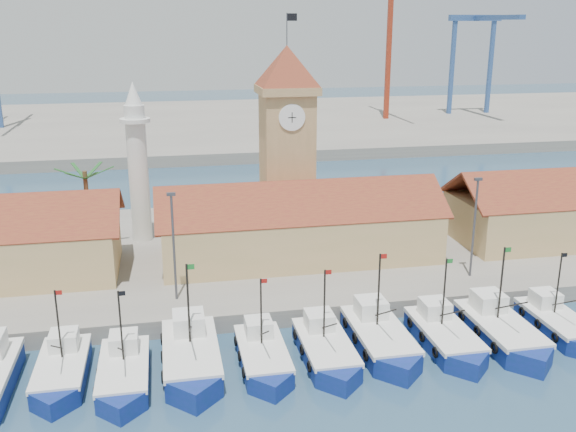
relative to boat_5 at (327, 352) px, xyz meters
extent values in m
plane|color=navy|center=(1.75, -2.35, -0.73)|extent=(400.00, 400.00, 0.00)
cube|color=gray|center=(1.75, 21.65, 0.02)|extent=(140.00, 32.00, 1.50)
cube|color=gray|center=(1.75, 107.65, 0.27)|extent=(240.00, 80.00, 2.00)
cube|color=navy|center=(-18.20, 1.11, -0.28)|extent=(3.17, 7.17, 1.63)
cube|color=navy|center=(-18.20, -2.48, -0.28)|extent=(3.17, 3.17, 1.63)
cube|color=silver|center=(-18.20, 1.11, 0.54)|extent=(3.23, 7.37, 0.32)
cube|color=silver|center=(-18.20, 2.90, 1.26)|extent=(1.90, 1.99, 1.27)
cylinder|color=black|center=(-18.20, 1.56, 3.07)|extent=(0.13, 0.13, 5.07)
cube|color=#A5140F|center=(-17.98, 1.56, 5.43)|extent=(0.45, 0.02, 0.32)
cube|color=navy|center=(-14.07, -0.09, -0.27)|extent=(3.22, 7.29, 1.66)
cube|color=navy|center=(-14.07, -3.73, -0.27)|extent=(3.22, 3.22, 1.66)
cube|color=silver|center=(-14.07, -0.09, 0.56)|extent=(3.29, 7.49, 0.32)
cube|color=silver|center=(-14.07, 1.74, 1.30)|extent=(1.93, 2.03, 1.29)
cylinder|color=black|center=(-14.07, 0.38, 3.14)|extent=(0.13, 0.13, 5.16)
cube|color=black|center=(-13.84, 0.38, 5.53)|extent=(0.46, 0.02, 0.32)
cube|color=navy|center=(-9.54, 1.04, -0.19)|extent=(3.77, 8.52, 1.94)
cube|color=navy|center=(-9.54, -3.22, -0.19)|extent=(3.77, 3.77, 1.94)
cube|color=silver|center=(-9.54, 1.04, 0.78)|extent=(3.84, 8.76, 0.38)
cube|color=silver|center=(-9.54, 3.17, 1.64)|extent=(2.26, 2.37, 1.51)
cylinder|color=black|center=(-9.54, 1.58, 3.79)|extent=(0.15, 0.15, 6.03)
cube|color=#197226|center=(-9.27, 1.58, 6.59)|extent=(0.54, 0.02, 0.38)
cube|color=navy|center=(-4.56, 0.40, -0.27)|extent=(3.18, 7.20, 1.64)
cube|color=navy|center=(-4.56, -3.20, -0.27)|extent=(3.18, 3.18, 1.64)
cube|color=silver|center=(-4.56, 0.40, 0.54)|extent=(3.24, 7.40, 0.32)
cube|color=silver|center=(-4.56, 2.20, 1.27)|extent=(1.91, 2.00, 1.27)
cylinder|color=black|center=(-4.56, 0.86, 3.09)|extent=(0.13, 0.13, 5.09)
cube|color=#A5140F|center=(-4.33, 0.86, 5.45)|extent=(0.45, 0.02, 0.32)
cube|color=navy|center=(0.00, 0.38, -0.25)|extent=(3.33, 7.54, 1.71)
cube|color=navy|center=(0.00, -3.39, -0.25)|extent=(3.33, 3.33, 1.71)
cube|color=silver|center=(0.00, 0.38, 0.60)|extent=(3.40, 7.75, 0.33)
cube|color=silver|center=(0.00, 2.26, 1.37)|extent=(2.00, 2.09, 1.33)
cylinder|color=black|center=(0.00, 0.85, 3.27)|extent=(0.13, 0.13, 5.33)
cube|color=#A5140F|center=(0.24, 0.85, 5.75)|extent=(0.48, 0.02, 0.33)
cube|color=navy|center=(4.34, 1.21, -0.21)|extent=(3.62, 8.19, 1.86)
cube|color=navy|center=(4.34, -2.89, -0.21)|extent=(3.62, 3.62, 1.86)
cube|color=silver|center=(4.34, 1.21, 0.72)|extent=(3.69, 8.42, 0.36)
cube|color=silver|center=(4.34, 3.25, 1.55)|extent=(2.17, 2.28, 1.45)
cylinder|color=black|center=(4.34, 1.72, 3.62)|extent=(0.14, 0.14, 5.79)
cube|color=#A5140F|center=(4.59, 1.72, 6.31)|extent=(0.52, 0.02, 0.36)
cube|color=navy|center=(9.22, 0.58, -0.25)|extent=(3.37, 7.63, 1.74)
cube|color=navy|center=(9.22, -3.23, -0.25)|extent=(3.37, 3.37, 1.74)
cube|color=silver|center=(9.22, 0.58, 0.62)|extent=(3.44, 7.85, 0.34)
cube|color=silver|center=(9.22, 2.49, 1.39)|extent=(2.02, 2.12, 1.35)
cylinder|color=black|center=(9.22, 1.07, 3.32)|extent=(0.13, 0.13, 5.40)
cube|color=#197226|center=(9.46, 1.07, 5.83)|extent=(0.48, 0.02, 0.34)
cube|color=navy|center=(13.74, 0.47, -0.20)|extent=(3.67, 8.31, 1.89)
cube|color=navy|center=(13.74, -3.68, -0.20)|extent=(3.67, 3.67, 1.89)
cube|color=silver|center=(13.74, 0.47, 0.74)|extent=(3.75, 8.54, 0.37)
cube|color=silver|center=(13.74, 2.55, 1.58)|extent=(2.20, 2.31, 1.47)
cylinder|color=black|center=(13.74, 1.00, 3.68)|extent=(0.15, 0.15, 5.88)
cube|color=#197226|center=(14.00, 1.00, 6.41)|extent=(0.52, 0.02, 0.37)
cube|color=navy|center=(18.82, 0.92, -0.27)|extent=(3.20, 7.25, 1.65)
cube|color=silver|center=(18.82, 0.92, 0.55)|extent=(3.27, 7.45, 0.32)
cube|color=silver|center=(18.82, 2.73, 1.28)|extent=(1.92, 2.01, 1.28)
cylinder|color=black|center=(18.82, 1.37, 3.11)|extent=(0.13, 0.13, 5.12)
cube|color=black|center=(19.05, 1.37, 5.49)|extent=(0.46, 0.02, 0.32)
cube|color=tan|center=(1.75, 17.65, 3.02)|extent=(26.00, 10.00, 4.50)
cube|color=brown|center=(1.75, 15.15, 6.77)|extent=(27.04, 5.13, 3.21)
cube|color=brown|center=(1.75, 20.15, 6.77)|extent=(27.04, 5.13, 3.21)
cube|color=tan|center=(1.75, 23.65, 8.27)|extent=(5.00, 5.00, 15.00)
cube|color=tan|center=(1.75, 23.65, 16.17)|extent=(5.80, 5.80, 0.80)
pyramid|color=brown|center=(1.75, 23.65, 18.47)|extent=(5.80, 5.80, 4.00)
cylinder|color=white|center=(1.75, 21.10, 13.77)|extent=(2.60, 0.15, 2.60)
cube|color=black|center=(1.75, 21.02, 13.77)|extent=(0.08, 0.02, 1.00)
cube|color=black|center=(1.75, 21.02, 13.77)|extent=(0.80, 0.02, 0.08)
cylinder|color=#3F3F44|center=(1.75, 23.65, 21.97)|extent=(0.10, 0.10, 3.00)
cube|color=black|center=(2.25, 23.65, 23.07)|extent=(1.00, 0.03, 0.70)
cylinder|color=silver|center=(-13.25, 25.65, 7.77)|extent=(2.00, 2.00, 14.00)
cylinder|color=silver|center=(-13.25, 25.65, 13.27)|extent=(3.00, 3.00, 0.40)
cone|color=silver|center=(-13.25, 25.65, 15.87)|extent=(1.80, 1.80, 2.40)
cylinder|color=brown|center=(-18.25, 23.65, 4.77)|extent=(0.44, 0.44, 8.00)
cube|color=#1D5521|center=(-16.85, 23.65, 8.57)|extent=(2.80, 0.35, 1.18)
cube|color=#1D5521|center=(-17.55, 24.86, 8.57)|extent=(1.71, 2.60, 1.18)
cube|color=#1D5521|center=(-18.95, 24.86, 8.57)|extent=(1.71, 2.60, 1.18)
cube|color=#1D5521|center=(-19.65, 23.65, 8.57)|extent=(2.80, 0.35, 1.18)
cube|color=#1D5521|center=(-18.95, 22.44, 8.57)|extent=(1.71, 2.60, 1.18)
cube|color=#1D5521|center=(-17.55, 22.44, 8.57)|extent=(1.71, 2.60, 1.18)
cylinder|color=#3F3F44|center=(-10.25, 9.65, 5.27)|extent=(0.20, 0.20, 9.00)
cube|color=#3F3F44|center=(-10.25, 9.65, 9.67)|extent=(0.70, 0.25, 0.25)
cylinder|color=#3F3F44|center=(15.75, 9.65, 5.27)|extent=(0.20, 0.20, 9.00)
cube|color=#3F3F44|center=(15.75, 9.65, 9.67)|extent=(0.70, 0.25, 0.25)
cube|color=maroon|center=(40.74, 102.65, 20.23)|extent=(1.00, 1.00, 37.92)
cube|color=#2E518F|center=(58.75, 107.65, 12.27)|extent=(0.90, 0.90, 22.00)
cube|color=#2E518F|center=(68.75, 107.65, 12.27)|extent=(0.90, 0.90, 22.00)
cube|color=#2E518F|center=(63.75, 107.65, 23.77)|extent=(13.00, 1.40, 1.40)
cube|color=#2E518F|center=(63.75, 97.65, 23.77)|extent=(1.40, 22.00, 1.00)
camera|label=1|loc=(-10.66, -39.71, 22.47)|focal=40.00mm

